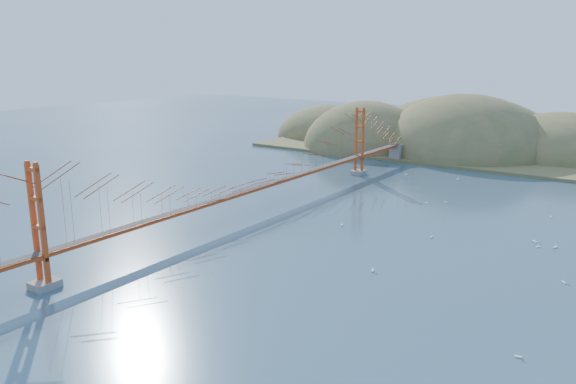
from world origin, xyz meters
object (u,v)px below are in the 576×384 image
Objects in this scene: sailboat_2 at (564,281)px; sailboat_0 at (342,224)px; bridge at (252,161)px; sailboat_1 at (535,241)px.

sailboat_2 is 0.97× the size of sailboat_0.
bridge is at bearing 177.21° from sailboat_2.
sailboat_1 is 1.13× the size of sailboat_0.
sailboat_1 reaches higher than sailboat_2.
sailboat_2 is at bearing -2.79° from bridge.
sailboat_1 is (33.59, 8.88, -6.85)m from bridge.
sailboat_0 reaches higher than sailboat_2.
bridge reaches higher than sailboat_0.
sailboat_2 is 26.05m from sailboat_0.
sailboat_0 is (-20.99, -7.02, -0.01)m from sailboat_1.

